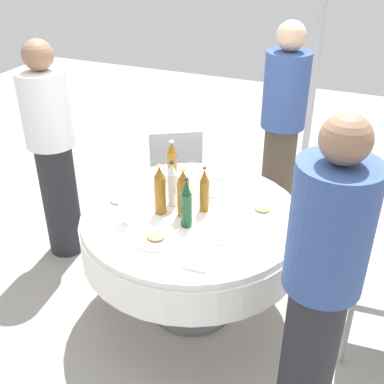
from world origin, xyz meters
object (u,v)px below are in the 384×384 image
object	(u,v)px
wine_glass_front	(223,164)
person_left	(282,124)
wine_glass_mid	(178,182)
plate_rear	(156,239)
plate_west	(119,202)
bottle_dark_green_front	(186,204)
plate_south	(219,232)
chair_near	(175,168)
person_east	(53,151)
bottle_clear_near	(172,185)
bottle_amber_east	(172,160)
bottle_amber_left	(183,194)
wine_glass_near	(212,181)
chair_mid	(373,278)
wine_glass_north	(125,207)
bottle_amber_north	(204,191)
plate_right	(262,211)
person_far	(320,286)
bottle_amber_far	(160,191)
dining_table	(192,233)

from	to	relation	value
wine_glass_front	person_left	bearing A→B (deg)	75.61
wine_glass_mid	person_left	world-z (taller)	person_left
plate_rear	plate_west	xyz separation A→B (m)	(-0.38, 0.26, 0.00)
bottle_dark_green_front	plate_south	bearing A→B (deg)	-0.44
plate_rear	chair_near	xyz separation A→B (m)	(-0.44, 1.22, -0.23)
chair_near	bottle_dark_green_front	bearing A→B (deg)	-92.45
wine_glass_mid	person_east	size ratio (longest dim) A/B	0.09
bottle_clear_near	wine_glass_mid	size ratio (longest dim) A/B	2.06
bottle_amber_east	plate_south	xyz separation A→B (m)	(0.53, -0.52, -0.11)
bottle_amber_left	wine_glass_front	bearing A→B (deg)	84.15
bottle_amber_left	wine_glass_near	xyz separation A→B (m)	(0.08, 0.27, -0.03)
chair_mid	bottle_amber_left	bearing A→B (deg)	-87.76
bottle_dark_green_front	bottle_clear_near	xyz separation A→B (m)	(-0.17, 0.18, -0.01)
wine_glass_near	wine_glass_north	bearing A→B (deg)	-126.57
bottle_amber_north	chair_near	bearing A→B (deg)	124.61
bottle_amber_north	chair_mid	distance (m)	1.06
person_east	wine_glass_near	bearing A→B (deg)	-79.15
person_east	person_left	bearing A→B (deg)	-41.34
bottle_dark_green_front	plate_right	distance (m)	0.48
plate_rear	chair_mid	xyz separation A→B (m)	(1.13, 0.43, -0.23)
wine_glass_front	wine_glass_mid	size ratio (longest dim) A/B	1.01
bottle_dark_green_front	wine_glass_north	size ratio (longest dim) A/B	2.12
bottle_dark_green_front	plate_west	distance (m)	0.49
wine_glass_front	plate_right	size ratio (longest dim) A/B	0.68
bottle_clear_near	person_east	distance (m)	1.02
wine_glass_north	wine_glass_mid	distance (m)	0.42
wine_glass_front	plate_right	bearing A→B (deg)	-41.46
bottle_amber_left	plate_right	size ratio (longest dim) A/B	1.45
person_left	bottle_amber_north	bearing A→B (deg)	-87.79
person_far	chair_mid	xyz separation A→B (m)	(0.23, 0.62, -0.35)
wine_glass_front	plate_south	xyz separation A→B (m)	(0.21, -0.62, -0.09)
bottle_amber_far	chair_mid	world-z (taller)	bottle_amber_far
wine_glass_near	bottle_clear_near	bearing A→B (deg)	-135.68
plate_right	chair_mid	size ratio (longest dim) A/B	0.24
plate_west	bottle_amber_north	bearing A→B (deg)	14.53
plate_rear	chair_near	distance (m)	1.31
bottle_amber_far	wine_glass_mid	world-z (taller)	bottle_amber_far
bottle_amber_far	plate_rear	distance (m)	0.31
bottle_amber_north	chair_mid	size ratio (longest dim) A/B	0.33
wine_glass_mid	person_left	distance (m)	1.21
plate_right	chair_near	distance (m)	1.17
bottle_amber_north	wine_glass_front	xyz separation A→B (m)	(-0.04, 0.43, -0.03)
plate_rear	bottle_amber_left	bearing A→B (deg)	83.22
bottle_amber_north	bottle_amber_far	bearing A→B (deg)	-151.74
chair_near	chair_mid	distance (m)	1.76
plate_west	chair_near	size ratio (longest dim) A/B	0.29
chair_mid	wine_glass_near	bearing A→B (deg)	-102.14
dining_table	plate_rear	world-z (taller)	plate_rear
wine_glass_front	chair_mid	size ratio (longest dim) A/B	0.16
bottle_amber_north	plate_rear	distance (m)	0.43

